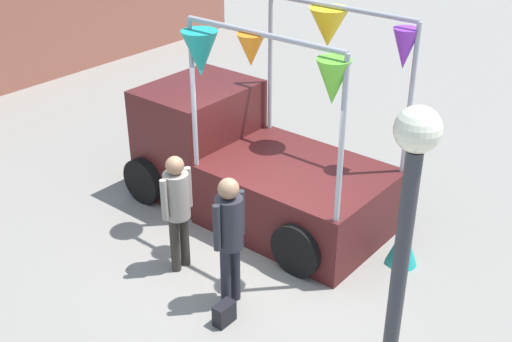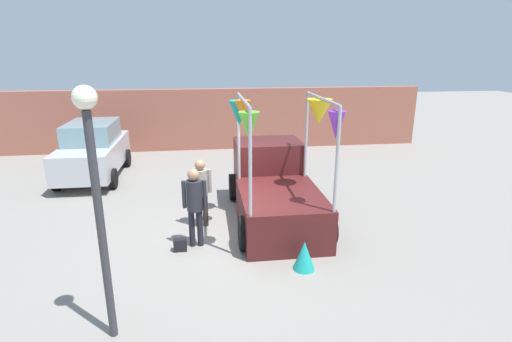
% 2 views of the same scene
% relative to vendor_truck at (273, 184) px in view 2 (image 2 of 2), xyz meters
% --- Properties ---
extents(ground_plane, '(60.00, 60.00, 0.00)m').
position_rel_vendor_truck_xyz_m(ground_plane, '(-1.15, -1.01, -0.87)').
color(ground_plane, gray).
extents(vendor_truck, '(2.45, 4.06, 3.21)m').
position_rel_vendor_truck_xyz_m(vendor_truck, '(0.00, 0.00, 0.00)').
color(vendor_truck, '#4C1919').
rests_on(vendor_truck, ground).
extents(parked_car, '(1.88, 4.00, 1.88)m').
position_rel_vendor_truck_xyz_m(parked_car, '(-5.47, 4.06, 0.08)').
color(parked_car, '#B7B7BC').
rests_on(parked_car, ground).
extents(person_customer, '(0.53, 0.34, 1.79)m').
position_rel_vendor_truck_xyz_m(person_customer, '(-1.99, -1.44, 0.22)').
color(person_customer, black).
rests_on(person_customer, ground).
extents(person_vendor, '(0.53, 0.34, 1.70)m').
position_rel_vendor_truck_xyz_m(person_vendor, '(-1.86, -0.41, 0.16)').
color(person_vendor, '#2D2823').
rests_on(person_vendor, ground).
extents(handbag, '(0.28, 0.16, 0.28)m').
position_rel_vendor_truck_xyz_m(handbag, '(-2.34, -1.64, -0.73)').
color(handbag, black).
rests_on(handbag, ground).
extents(street_lamp, '(0.32, 0.32, 3.79)m').
position_rel_vendor_truck_xyz_m(street_lamp, '(-3.23, -4.22, 1.62)').
color(street_lamp, '#333338').
rests_on(street_lamp, ground).
extents(brick_boundary_wall, '(18.00, 0.36, 2.60)m').
position_rel_vendor_truck_xyz_m(brick_boundary_wall, '(-1.15, 7.62, 0.43)').
color(brick_boundary_wall, '#9E5947').
rests_on(brick_boundary_wall, ground).
extents(folded_kite_bundle_teal, '(0.60, 0.60, 0.60)m').
position_rel_vendor_truck_xyz_m(folded_kite_bundle_teal, '(0.15, -2.73, -0.57)').
color(folded_kite_bundle_teal, teal).
rests_on(folded_kite_bundle_teal, ground).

